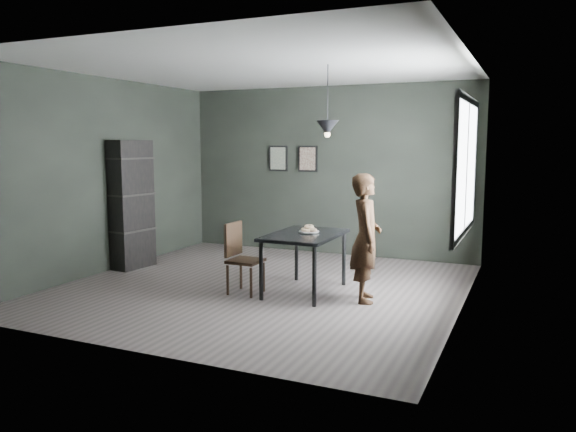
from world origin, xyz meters
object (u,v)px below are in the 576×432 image
at_px(wood_chair, 240,253).
at_px(shelf_unit, 131,205).
at_px(cafe_table, 305,240).
at_px(white_plate, 309,232).
at_px(pendant_lamp, 327,128).
at_px(woman, 366,238).

bearing_deg(wood_chair, shelf_unit, 165.60).
relative_size(cafe_table, wood_chair, 1.35).
relative_size(cafe_table, shelf_unit, 0.63).
height_order(cafe_table, white_plate, white_plate).
bearing_deg(shelf_unit, cafe_table, 1.75).
height_order(cafe_table, pendant_lamp, pendant_lamp).
distance_m(cafe_table, pendant_lamp, 1.41).
bearing_deg(pendant_lamp, white_plate, -174.78).
distance_m(woman, shelf_unit, 3.74).
relative_size(white_plate, shelf_unit, 0.12).
distance_m(cafe_table, woman, 0.81).
xyz_separation_m(cafe_table, white_plate, (0.03, 0.08, 0.08)).
xyz_separation_m(woman, pendant_lamp, (-0.55, 0.16, 1.29)).
height_order(cafe_table, shelf_unit, shelf_unit).
xyz_separation_m(woman, shelf_unit, (-3.72, 0.34, 0.19)).
xyz_separation_m(white_plate, shelf_unit, (-2.95, 0.20, 0.20)).
height_order(cafe_table, wood_chair, wood_chair).
height_order(white_plate, woman, woman).
height_order(wood_chair, shelf_unit, shelf_unit).
distance_m(cafe_table, white_plate, 0.12).
bearing_deg(cafe_table, shelf_unit, 174.58).
bearing_deg(shelf_unit, pendant_lamp, 3.97).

